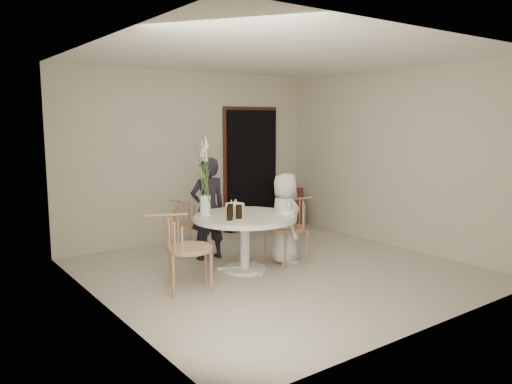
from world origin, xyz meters
TOP-DOWN VIEW (x-y plane):
  - ground at (0.00, 0.00)m, footprint 4.50×4.50m
  - room_shell at (0.00, 0.00)m, footprint 4.50×4.50m
  - doorway at (1.15, 2.19)m, footprint 1.00×0.10m
  - door_trim at (1.15, 2.23)m, footprint 1.12×0.03m
  - table at (-0.35, 0.25)m, footprint 1.33×1.33m
  - picture_frame at (1.77, 1.86)m, footprint 0.57×0.30m
  - chair_far at (-0.56, 1.49)m, footprint 0.51×0.53m
  - chair_right at (0.45, 0.23)m, footprint 0.54×0.50m
  - chair_left at (-1.41, 0.04)m, footprint 0.65×0.63m
  - girl at (-0.45, 1.01)m, footprint 0.54×0.37m
  - boy at (0.29, 0.21)m, footprint 0.61×0.71m
  - birthday_cake at (-0.36, 0.46)m, footprint 0.26×0.26m
  - cola_tumbler_a at (-0.68, 0.09)m, footprint 0.10×0.10m
  - cola_tumbler_b at (-0.53, 0.11)m, footprint 0.10×0.10m
  - cola_tumbler_c at (-0.56, 0.27)m, footprint 0.08×0.08m
  - cola_tumbler_d at (-0.45, 0.24)m, footprint 0.08×0.08m
  - plate_stack at (0.13, -0.02)m, footprint 0.29×0.29m
  - flower_vase at (-0.77, 0.53)m, footprint 0.14×0.14m

SIDE VIEW (x-z plane):
  - ground at x=0.00m, z-range 0.00..0.00m
  - picture_frame at x=1.77m, z-range 0.00..0.72m
  - chair_far at x=-0.56m, z-range 0.11..0.88m
  - chair_right at x=0.45m, z-range 0.13..1.00m
  - chair_left at x=-1.41m, z-range 0.13..1.04m
  - boy at x=0.29m, z-range 0.00..1.23m
  - table at x=-0.35m, z-range 0.25..0.98m
  - girl at x=-0.45m, z-range 0.00..1.43m
  - plate_stack at x=0.13m, z-range 0.73..0.79m
  - birthday_cake at x=-0.36m, z-range 0.71..0.88m
  - cola_tumbler_d at x=-0.45m, z-range 0.73..0.87m
  - cola_tumbler_c at x=-0.56m, z-range 0.73..0.89m
  - cola_tumbler_a at x=-0.68m, z-range 0.73..0.89m
  - cola_tumbler_b at x=-0.53m, z-range 0.73..0.90m
  - doorway at x=1.15m, z-range 0.00..2.10m
  - door_trim at x=1.15m, z-range 0.00..2.22m
  - flower_vase at x=-0.77m, z-range 0.61..1.64m
  - room_shell at x=0.00m, z-range -0.63..3.87m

